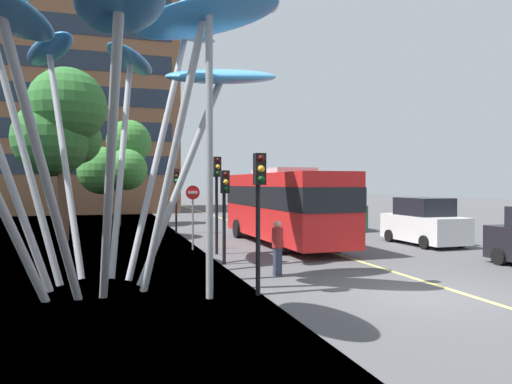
{
  "coord_description": "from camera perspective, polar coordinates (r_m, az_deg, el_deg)",
  "views": [
    {
      "loc": [
        -7.54,
        -10.41,
        2.85
      ],
      "look_at": [
        -1.82,
        8.33,
        2.5
      ],
      "focal_mm": 33.54,
      "sensor_mm": 36.0,
      "label": 1
    }
  ],
  "objects": [
    {
      "name": "no_entry_sign",
      "position": [
        20.65,
        -7.55,
        -1.81
      ],
      "size": [
        0.6,
        0.12,
        2.77
      ],
      "color": "gray",
      "rests_on": "ground"
    },
    {
      "name": "backdrop_building",
      "position": [
        54.69,
        -25.08,
        9.44
      ],
      "size": [
        27.99,
        16.05,
        21.87
      ],
      "color": "brown",
      "rests_on": "ground"
    },
    {
      "name": "car_parked_mid",
      "position": [
        23.62,
        19.36,
        -3.48
      ],
      "size": [
        2.1,
        4.39,
        2.19
      ],
      "color": "silver",
      "rests_on": "ground"
    },
    {
      "name": "car_side_street",
      "position": [
        35.41,
        6.31,
        -1.83
      ],
      "size": [
        1.9,
        4.18,
        2.35
      ],
      "color": "navy",
      "rests_on": "ground"
    },
    {
      "name": "leaf_sculpture",
      "position": [
        14.06,
        -19.47,
        15.34
      ],
      "size": [
        10.68,
        12.67,
        8.43
      ],
      "color": "#9EA0A5",
      "rests_on": "ground"
    },
    {
      "name": "tree_pavement_far",
      "position": [
        33.56,
        -16.16,
        3.68
      ],
      "size": [
        4.91,
        4.27,
        7.24
      ],
      "color": "brown",
      "rests_on": "ground"
    },
    {
      "name": "tree_pavement_near",
      "position": [
        25.95,
        -22.16,
        7.39
      ],
      "size": [
        4.57,
        4.06,
        8.6
      ],
      "color": "brown",
      "rests_on": "ground"
    },
    {
      "name": "red_bus",
      "position": [
        22.35,
        3.19,
        -1.31
      ],
      "size": [
        2.96,
        10.58,
        3.55
      ],
      "color": "red",
      "rests_on": "ground"
    },
    {
      "name": "traffic_light_opposite",
      "position": [
        27.34,
        -9.48,
        0.62
      ],
      "size": [
        0.28,
        0.42,
        3.67
      ],
      "color": "black",
      "rests_on": "ground"
    },
    {
      "name": "traffic_light_kerb_far",
      "position": [
        16.72,
        -3.75,
        -0.51
      ],
      "size": [
        0.28,
        0.42,
        3.31
      ],
      "color": "black",
      "rests_on": "ground"
    },
    {
      "name": "ground",
      "position": [
        12.77,
        16.13,
        -12.15
      ],
      "size": [
        120.0,
        240.0,
        0.1
      ],
      "color": "#4C4C4F"
    },
    {
      "name": "street_lamp",
      "position": [
        12.12,
        -3.55,
        10.75
      ],
      "size": [
        1.9,
        0.44,
        7.65
      ],
      "color": "gray",
      "rests_on": "ground"
    },
    {
      "name": "pedestrian",
      "position": [
        14.88,
        2.58,
        -6.68
      ],
      "size": [
        0.34,
        0.34,
        1.7
      ],
      "color": "#2D3342",
      "rests_on": "ground"
    },
    {
      "name": "traffic_light_island_mid",
      "position": [
        19.15,
        -4.67,
        0.95
      ],
      "size": [
        0.28,
        0.42,
        3.91
      ],
      "color": "black",
      "rests_on": "ground"
    },
    {
      "name": "car_parked_far",
      "position": [
        29.62,
        9.83,
        -2.44
      ],
      "size": [
        2.02,
        3.86,
        2.27
      ],
      "color": "#2D5138",
      "rests_on": "ground"
    },
    {
      "name": "traffic_light_kerb_near",
      "position": [
        12.07,
        0.38,
        -0.07
      ],
      "size": [
        0.28,
        0.42,
        3.61
      ],
      "color": "black",
      "rests_on": "ground"
    }
  ]
}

